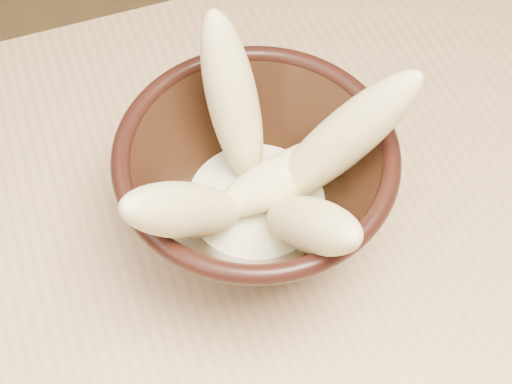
# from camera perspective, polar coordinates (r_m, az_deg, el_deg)

# --- Properties ---
(bowl) EXTENTS (0.21, 0.21, 0.12)m
(bowl) POSITION_cam_1_polar(r_m,az_deg,el_deg) (0.56, 0.00, 0.56)
(bowl) COLOR black
(bowl) RESTS_ON table
(milk_puddle) EXTENTS (0.12, 0.12, 0.02)m
(milk_puddle) POSITION_cam_1_polar(r_m,az_deg,el_deg) (0.58, 0.00, -1.01)
(milk_puddle) COLOR #EEE9BF
(milk_puddle) RESTS_ON bowl
(banana_upright) EXTENTS (0.05, 0.10, 0.16)m
(banana_upright) POSITION_cam_1_polar(r_m,az_deg,el_deg) (0.55, -1.85, 7.23)
(banana_upright) COLOR #E2C986
(banana_upright) RESTS_ON bowl
(banana_left) EXTENTS (0.13, 0.11, 0.16)m
(banana_left) POSITION_cam_1_polar(r_m,az_deg,el_deg) (0.49, -5.42, -1.48)
(banana_left) COLOR #E2C986
(banana_left) RESTS_ON bowl
(banana_right) EXTENTS (0.13, 0.08, 0.16)m
(banana_right) POSITION_cam_1_polar(r_m,az_deg,el_deg) (0.52, 6.64, 3.95)
(banana_right) COLOR #E2C986
(banana_right) RESTS_ON bowl
(banana_across) EXTENTS (0.14, 0.05, 0.06)m
(banana_across) POSITION_cam_1_polar(r_m,az_deg,el_deg) (0.56, 2.93, 1.47)
(banana_across) COLOR #E2C986
(banana_across) RESTS_ON bowl
(banana_front) EXTENTS (0.06, 0.13, 0.14)m
(banana_front) POSITION_cam_1_polar(r_m,az_deg,el_deg) (0.50, 4.32, -2.63)
(banana_front) COLOR #E2C986
(banana_front) RESTS_ON bowl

